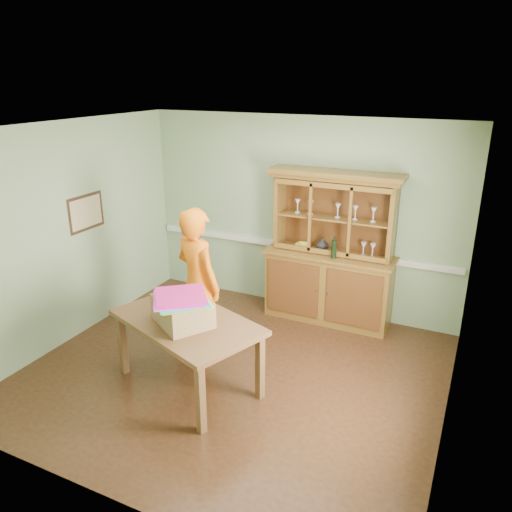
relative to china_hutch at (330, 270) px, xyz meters
The scene contains 14 objects.
floor 1.99m from the china_hutch, 107.03° to the right, with size 4.50×4.50×0.00m, color #482C17.
ceiling 2.71m from the china_hutch, 107.03° to the right, with size 4.50×4.50×0.00m, color white.
wall_back 0.86m from the china_hutch, 156.87° to the left, with size 4.50×4.50×0.00m, color #85A37A.
wall_left 3.36m from the china_hutch, 147.65° to the right, with size 4.00×4.00×0.00m, color #85A37A.
wall_right 2.54m from the china_hutch, 45.99° to the right, with size 4.00×4.00×0.00m, color #85A37A.
wall_front 3.86m from the china_hutch, 98.18° to the right, with size 4.50×4.50×0.00m, color #85A37A.
chair_rail 0.61m from the china_hutch, 159.14° to the left, with size 4.41×0.05×0.08m, color silver.
framed_map 3.24m from the china_hutch, 152.08° to the right, with size 0.03×0.60×0.46m.
window_panel 2.78m from the china_hutch, 50.79° to the right, with size 0.03×0.96×1.36m.
china_hutch is the anchor object (origin of this frame).
dining_table 2.33m from the china_hutch, 111.95° to the right, with size 1.80×1.43×0.78m.
cardboard_box 2.40m from the china_hutch, 111.34° to the right, with size 0.58×0.47×0.27m, color #9E7D51.
kite_stack 2.45m from the china_hutch, 110.35° to the right, with size 0.70×0.70×0.05m.
person 1.92m from the china_hutch, 125.27° to the right, with size 0.67×0.44×1.82m, color orange.
Camera 1 is at (2.32, -4.28, 3.20)m, focal length 35.00 mm.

